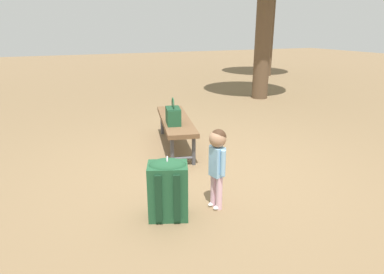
% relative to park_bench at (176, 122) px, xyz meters
% --- Properties ---
extents(ground_plane, '(40.00, 40.00, 0.00)m').
position_rel_park_bench_xyz_m(ground_plane, '(0.88, -0.00, -0.39)').
color(ground_plane, brown).
rests_on(ground_plane, ground).
extents(park_bench, '(1.65, 0.76, 0.45)m').
position_rel_park_bench_xyz_m(park_bench, '(0.00, 0.00, 0.00)').
color(park_bench, brown).
rests_on(park_bench, ground).
extents(handbag, '(0.35, 0.25, 0.37)m').
position_rel_park_bench_xyz_m(handbag, '(0.27, -0.13, 0.18)').
color(handbag, '#1E4C2D').
rests_on(handbag, park_bench).
extents(child_standing, '(0.22, 0.17, 0.81)m').
position_rel_park_bench_xyz_m(child_standing, '(1.79, -0.25, 0.14)').
color(child_standing, '#E5B2C6').
rests_on(child_standing, ground).
extents(backpack_large, '(0.39, 0.43, 0.61)m').
position_rel_park_bench_xyz_m(backpack_large, '(1.75, -0.74, -0.09)').
color(backpack_large, '#1E4C2D').
rests_on(backpack_large, ground).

